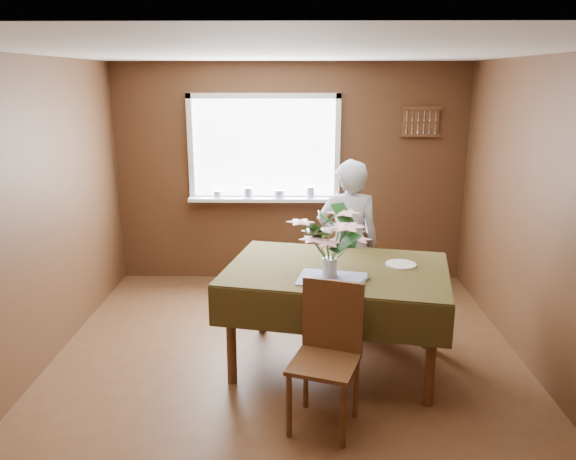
{
  "coord_description": "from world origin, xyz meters",
  "views": [
    {
      "loc": [
        0.08,
        -4.13,
        2.33
      ],
      "look_at": [
        0.0,
        0.55,
        1.05
      ],
      "focal_mm": 35.0,
      "sensor_mm": 36.0,
      "label": 1
    }
  ],
  "objects_px": {
    "flower_bouquet": "(330,236)",
    "chair_far": "(346,270)",
    "seated_woman": "(348,244)",
    "chair_near": "(328,349)",
    "dining_table": "(337,280)"
  },
  "relations": [
    {
      "from": "flower_bouquet",
      "to": "chair_far",
      "type": "bearing_deg",
      "value": 78.42
    },
    {
      "from": "seated_woman",
      "to": "chair_near",
      "type": "bearing_deg",
      "value": 77.17
    },
    {
      "from": "dining_table",
      "to": "chair_near",
      "type": "relative_size",
      "value": 1.96
    },
    {
      "from": "flower_bouquet",
      "to": "seated_woman",
      "type": "bearing_deg",
      "value": 77.07
    },
    {
      "from": "chair_far",
      "to": "seated_woman",
      "type": "relative_size",
      "value": 0.57
    },
    {
      "from": "seated_woman",
      "to": "flower_bouquet",
      "type": "distance_m",
      "value": 1.08
    },
    {
      "from": "dining_table",
      "to": "seated_woman",
      "type": "height_order",
      "value": "seated_woman"
    },
    {
      "from": "flower_bouquet",
      "to": "chair_near",
      "type": "bearing_deg",
      "value": -93.81
    },
    {
      "from": "dining_table",
      "to": "flower_bouquet",
      "type": "xyz_separation_m",
      "value": [
        -0.07,
        -0.2,
        0.43
      ]
    },
    {
      "from": "chair_far",
      "to": "chair_near",
      "type": "xyz_separation_m",
      "value": [
        -0.27,
        -1.74,
        0.04
      ]
    },
    {
      "from": "seated_woman",
      "to": "flower_bouquet",
      "type": "height_order",
      "value": "seated_woman"
    },
    {
      "from": "dining_table",
      "to": "chair_near",
      "type": "height_order",
      "value": "chair_near"
    },
    {
      "from": "seated_woman",
      "to": "flower_bouquet",
      "type": "xyz_separation_m",
      "value": [
        -0.23,
        -0.99,
        0.37
      ]
    },
    {
      "from": "chair_far",
      "to": "flower_bouquet",
      "type": "bearing_deg",
      "value": 72.04
    },
    {
      "from": "chair_near",
      "to": "flower_bouquet",
      "type": "relative_size",
      "value": 1.74
    }
  ]
}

